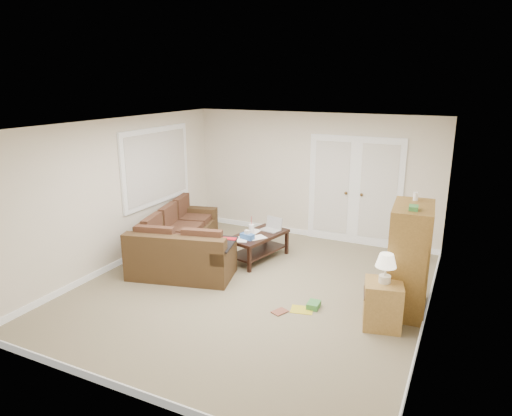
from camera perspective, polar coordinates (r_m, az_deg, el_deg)
The scene contains 17 objects.
floor at distance 7.11m, azimuth -0.46°, elevation -10.07°, with size 5.50×5.50×0.00m, color gray.
ceiling at distance 6.43m, azimuth -0.51°, elevation 10.43°, with size 5.00×5.50×0.02m, color white.
wall_left at distance 8.05m, azimuth -16.70°, elevation 1.80°, with size 0.02×5.50×2.50m, color silver.
wall_right at distance 6.04m, azimuth 21.35°, elevation -3.15°, with size 0.02×5.50×2.50m, color silver.
wall_back at distance 9.14m, azimuth 7.14°, elevation 3.96°, with size 5.00×0.02×2.50m, color silver.
wall_front at distance 4.51m, azimuth -16.26°, elevation -9.06°, with size 5.00×0.02×2.50m, color silver.
baseboards at distance 7.09m, azimuth -0.46°, elevation -9.70°, with size 5.00×5.50×0.10m, color silver, non-canonical shape.
french_doors at distance 8.93m, azimuth 12.19°, elevation 2.03°, with size 1.80×0.05×2.13m.
window_left at distance 8.71m, azimuth -12.28°, elevation 5.15°, with size 0.05×1.92×1.42m.
sectional_sofa at distance 8.13m, azimuth -9.41°, elevation -4.55°, with size 2.25×2.65×0.78m.
coffee_table at distance 8.13m, azimuth 0.33°, elevation -4.69°, with size 0.83×1.26×0.79m.
tv_armoire at distance 6.57m, azimuth 18.57°, elevation -5.94°, with size 0.59×0.97×1.61m.
side_cabinet at distance 6.19m, azimuth 15.58°, elevation -11.08°, with size 0.56×0.56×1.00m.
space_heater at distance 8.53m, azimuth 19.54°, elevation -5.48°, with size 0.11×0.09×0.28m, color white.
floor_magazine at distance 6.54m, azimuth 5.76°, elevation -12.54°, with size 0.31×0.24×0.01m, color gold.
floor_greenbox at distance 6.60m, azimuth 7.22°, elevation -11.94°, with size 0.16×0.21×0.09m, color #3C853E.
floor_book at distance 6.51m, azimuth 2.51°, elevation -12.57°, with size 0.16×0.21×0.02m, color brown.
Camera 1 is at (2.82, -5.75, 3.09)m, focal length 32.00 mm.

